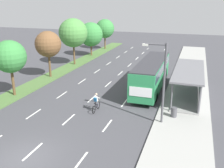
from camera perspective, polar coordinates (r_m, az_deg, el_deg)
ground_plane at (r=17.86m, az=-18.78°, el=-15.41°), size 140.00×140.00×0.00m
median_strip at (r=37.53m, az=-10.85°, el=3.13°), size 2.60×52.00×0.12m
sidewalk_right at (r=32.93m, az=16.93°, el=0.57°), size 4.50×52.00×0.15m
lane_divider_left at (r=34.22m, az=-4.96°, el=1.84°), size 0.14×48.12×0.01m
lane_divider_center at (r=33.03m, az=0.62°, el=1.30°), size 0.14×48.12×0.01m
lane_divider_right at (r=32.18m, az=6.56°, el=0.72°), size 0.14×48.12×0.01m
bus_shelter at (r=27.15m, az=17.37°, el=0.80°), size 2.90×9.87×2.86m
bus at (r=28.51m, az=8.89°, el=2.65°), size 2.54×11.29×3.37m
cyclist at (r=23.05m, az=-3.62°, el=-4.31°), size 0.46×1.82×1.71m
median_tree_second at (r=27.76m, az=-22.05°, el=5.72°), size 3.34×3.34×5.80m
median_tree_third at (r=33.48m, az=-14.22°, el=8.68°), size 3.33×3.33×5.95m
median_tree_fourth at (r=39.65m, az=-8.76°, el=11.31°), size 4.37×4.37×7.07m
median_tree_fifth at (r=46.35m, az=-4.78°, el=11.08°), size 4.27×4.27×5.94m
median_tree_farthest at (r=52.98m, az=-1.61°, el=12.37°), size 3.82×3.82×6.04m
streetlight at (r=20.03m, az=11.21°, el=1.28°), size 1.91×0.24×6.50m
trash_bin at (r=22.35m, az=13.79°, el=-6.18°), size 0.52×0.52×0.85m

